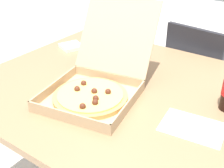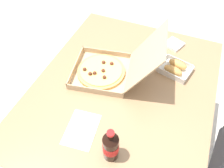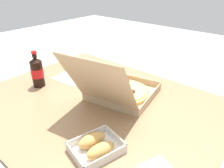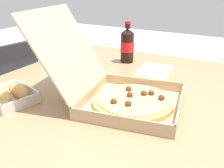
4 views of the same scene
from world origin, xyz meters
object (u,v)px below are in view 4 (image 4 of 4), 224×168
chair (4,99)px  cola_bottle (127,45)px  bread_side_box (10,94)px  paper_menu (155,70)px  pizza_box_open (121,92)px

chair → cola_bottle: (0.33, -0.67, 0.34)m
chair → cola_bottle: size_ratio=3.71×
bread_side_box → paper_menu: (0.59, -0.36, -0.02)m
bread_side_box → cola_bottle: cola_bottle is taller
bread_side_box → paper_menu: size_ratio=1.05×
chair → bread_side_box: chair is taller
bread_side_box → cola_bottle: bearing=-14.3°
chair → pizza_box_open: pizza_box_open is taller
cola_bottle → paper_menu: bearing=-109.4°
bread_side_box → paper_menu: bread_side_box is taller
pizza_box_open → paper_menu: bearing=2.8°
bread_side_box → cola_bottle: (0.65, -0.17, 0.07)m
pizza_box_open → paper_menu: size_ratio=2.70×
bread_side_box → paper_menu: bearing=-31.2°
bread_side_box → pizza_box_open: bearing=-64.0°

